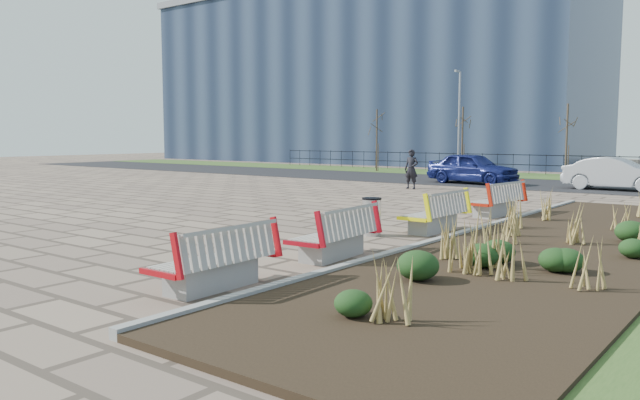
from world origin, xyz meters
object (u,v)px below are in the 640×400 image
Objects in this scene: bench_c at (433,212)px; bench_a at (212,257)px; pedestrian at (411,169)px; lamp_west at (459,124)px; litter_bin at (372,217)px; bench_d at (494,199)px; bench_b at (332,232)px; car_silver at (616,174)px; car_blue at (473,168)px.

bench_a is at bearing -88.78° from bench_c.
pedestrian is (-6.60, 10.62, 0.37)m from bench_c.
bench_a is 0.35× the size of lamp_west.
bench_d is at bearing 80.16° from litter_bin.
lamp_west reaches higher than bench_b.
car_silver is at bearing 88.31° from bench_c.
bench_b is 26.28m from lamp_west.
bench_d is 0.49× the size of car_silver.
car_silver is (6.41, 0.34, -0.05)m from car_blue.
pedestrian reaches higher than litter_bin.
car_blue is (-5.64, 14.91, 0.27)m from bench_c.
pedestrian is 0.39× the size of car_blue.
car_blue is 6.42m from car_silver.
litter_bin is 0.15× the size of lamp_west.
litter_bin is 16.70m from car_silver.
bench_a is 3.07m from bench_b.
car_silver is 11.31m from lamp_west.
bench_b reaches higher than litter_bin.
car_silver is (1.67, 16.61, 0.28)m from litter_bin.
bench_a is 1.20× the size of pedestrian.
bench_c is at bearing 89.12° from bench_a.
litter_bin is at bearing -157.07° from car_blue.
pedestrian is 10.33m from lamp_west.
car_blue is (0.97, 4.29, -0.10)m from pedestrian.
bench_d is at bearing -50.51° from pedestrian.
car_blue is 6.85m from lamp_west.
bench_c is 1.20× the size of pedestrian.
lamp_west is (-9.00, 27.63, 2.54)m from bench_a.
bench_a is 22.46m from car_silver.
pedestrian is at bearing 109.45° from bench_a.
bench_c is 1.64m from litter_bin.
pedestrian is (-5.70, 11.98, 0.44)m from litter_bin.
car_silver is 0.71× the size of lamp_west.
lamp_west reaches higher than litter_bin.
lamp_west is (-2.40, 9.81, 2.17)m from pedestrian.
bench_b is at bearing 178.75° from car_silver.
bench_a is 19.01m from pedestrian.
lamp_west reaches higher than pedestrian.
bench_c is at bearing -152.59° from car_blue.
bench_b is 1.00× the size of bench_c.
litter_bin is 13.28m from pedestrian.
bench_c is 0.35× the size of lamp_west.
bench_c is 0.49× the size of car_silver.
bench_b is 4.13m from bench_c.
bench_a is 0.49× the size of car_silver.
bench_d is 19.08m from lamp_west.
car_silver is at bearing -80.29° from car_blue.
bench_d is at bearing 89.12° from bench_a.
car_silver is (0.78, 15.25, 0.22)m from bench_c.
pedestrian reaches higher than car_blue.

